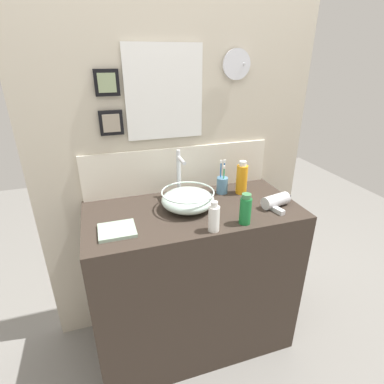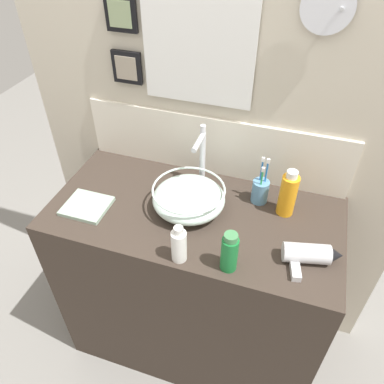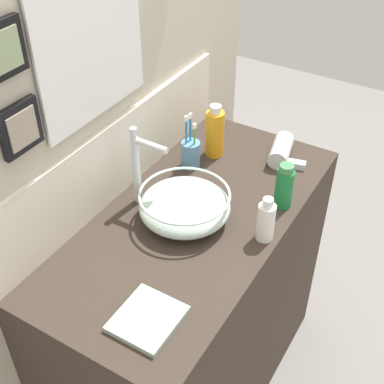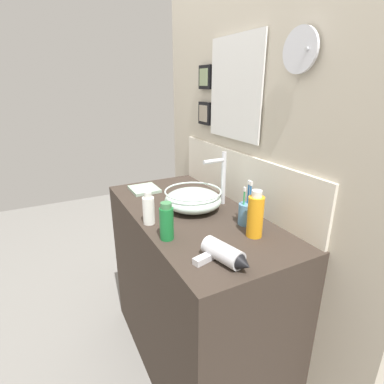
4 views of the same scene
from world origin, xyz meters
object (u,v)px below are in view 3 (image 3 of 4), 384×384
Objects in this scene: faucet at (139,162)px; soap_dispenser at (266,221)px; glass_bowl_sink at (185,206)px; hand_towel at (147,319)px; hair_drier at (283,149)px; toothbrush_cup at (191,153)px; spray_bottle at (284,187)px; lotion_bottle at (215,132)px.

soap_dispenser is (0.05, -0.41, -0.09)m from faucet.
glass_bowl_sink is 1.65× the size of hand_towel.
faucet is at bearing 96.85° from soap_dispenser.
hair_drier is at bearing 16.61° from soap_dispenser.
glass_bowl_sink is 1.39× the size of toothbrush_cup.
spray_bottle is (-0.25, -0.11, 0.04)m from hair_drier.
spray_bottle is at bearing -10.31° from hand_towel.
spray_bottle is (0.22, -0.39, -0.08)m from faucet.
toothbrush_cup is 1.02× the size of lotion_bottle.
toothbrush_cup is 1.29× the size of spray_bottle.
toothbrush_cup reaches higher than glass_bowl_sink.
faucet reaches higher than hand_towel.
faucet reaches higher than glass_bowl_sink.
spray_bottle reaches higher than glass_bowl_sink.
soap_dispenser is (-0.42, -0.12, 0.03)m from hair_drier.
faucet is 0.50m from hand_towel.
hair_drier is at bearing -30.97° from faucet.
faucet is 0.45m from spray_bottle.
lotion_bottle is (0.36, -0.07, -0.07)m from faucet.
hair_drier is 0.28m from spray_bottle.
soap_dispenser is (-0.20, -0.38, 0.01)m from toothbrush_cup.
hair_drier is 1.05× the size of lotion_bottle.
glass_bowl_sink is 0.19m from faucet.
glass_bowl_sink is 1.42× the size of lotion_bottle.
toothbrush_cup is 0.36m from spray_bottle.
faucet reaches higher than spray_bottle.
toothbrush_cup is 0.43m from soap_dispenser.
glass_bowl_sink is 0.40m from hand_towel.
soap_dispenser is at bearing -78.79° from glass_bowl_sink.
hair_drier is 1.03× the size of toothbrush_cup.
glass_bowl_sink is 0.28m from toothbrush_cup.
hair_drier is 0.33m from toothbrush_cup.
spray_bottle is (0.22, -0.23, 0.02)m from glass_bowl_sink.
hair_drier is at bearing 23.49° from spray_bottle.
toothbrush_cup is at bearing 61.69° from soap_dispenser.
lotion_bottle is 1.33× the size of soap_dispenser.
hand_towel is (-0.43, 0.12, -0.06)m from soap_dispenser.
lotion_bottle reaches higher than hair_drier.
toothbrush_cup is 1.35× the size of soap_dispenser.
lotion_bottle is 0.77m from hand_towel.
hair_drier is at bearing -62.80° from lotion_bottle.
lotion_bottle reaches higher than soap_dispenser.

